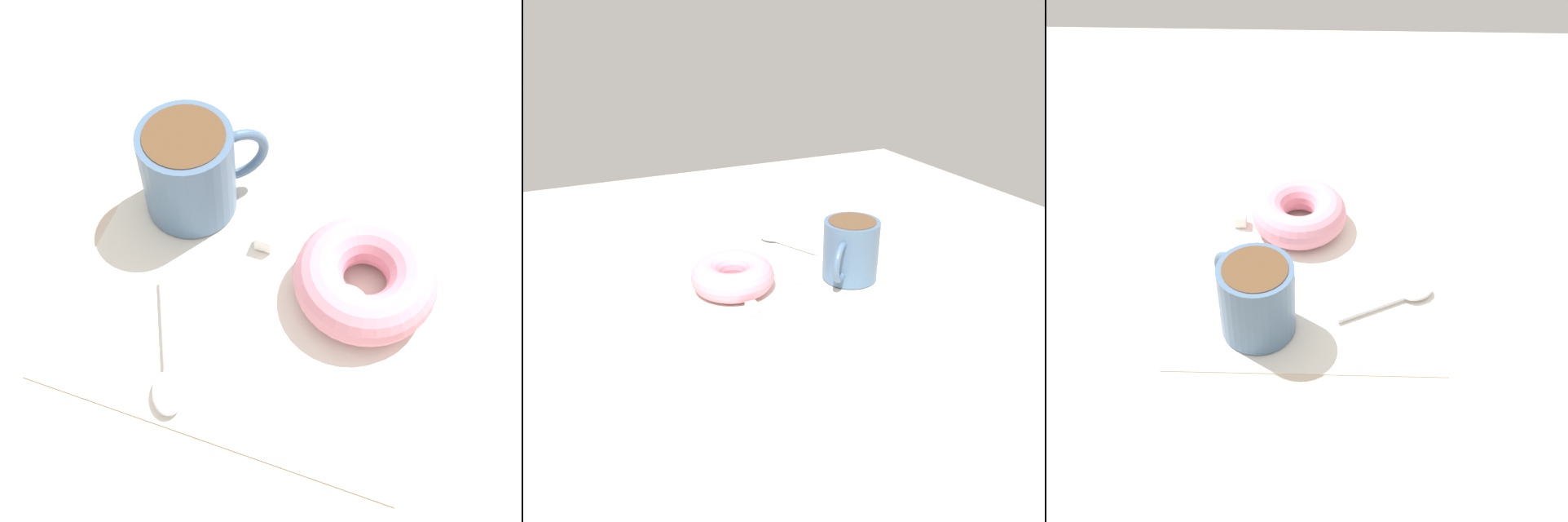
% 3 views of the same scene
% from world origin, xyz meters
% --- Properties ---
extents(ground_plane, '(1.20, 1.20, 0.02)m').
position_xyz_m(ground_plane, '(0.00, 0.00, -0.01)').
color(ground_plane, beige).
extents(napkin, '(0.29, 0.29, 0.00)m').
position_xyz_m(napkin, '(-0.00, -0.01, 0.00)').
color(napkin, white).
rests_on(napkin, ground_plane).
extents(coffee_cup, '(0.10, 0.09, 0.09)m').
position_xyz_m(coffee_cup, '(-0.08, 0.04, 0.05)').
color(coffee_cup, slate).
rests_on(coffee_cup, napkin).
extents(donut, '(0.11, 0.11, 0.04)m').
position_xyz_m(donut, '(0.08, 0.01, 0.02)').
color(donut, pink).
rests_on(donut, napkin).
extents(spoon, '(0.06, 0.11, 0.01)m').
position_xyz_m(spoon, '(-0.04, -0.12, 0.01)').
color(spoon, silver).
rests_on(spoon, napkin).
extents(sugar_cube, '(0.01, 0.01, 0.01)m').
position_xyz_m(sugar_cube, '(0.08, 0.08, 0.01)').
color(sugar_cube, white).
rests_on(sugar_cube, napkin).
extents(sugar_cube_extra, '(0.01, 0.01, 0.01)m').
position_xyz_m(sugar_cube_extra, '(-0.01, 0.02, 0.01)').
color(sugar_cube_extra, white).
rests_on(sugar_cube_extra, napkin).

